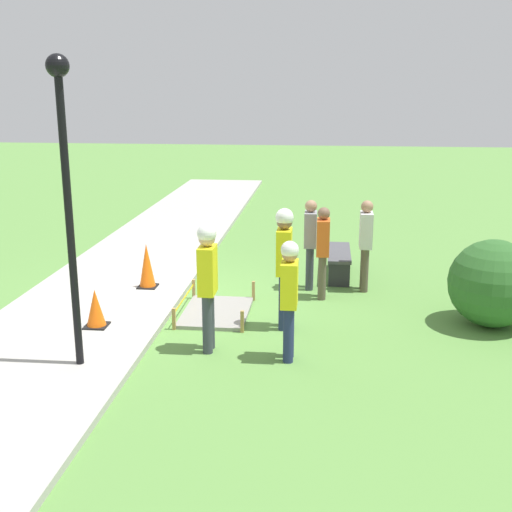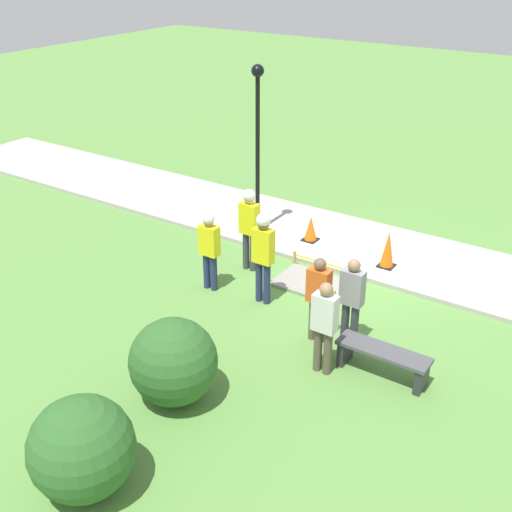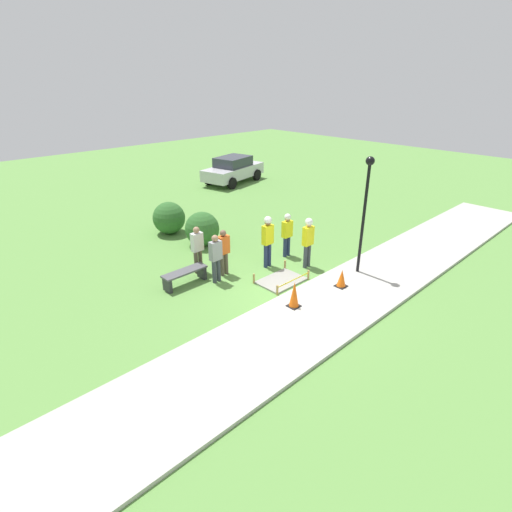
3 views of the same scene
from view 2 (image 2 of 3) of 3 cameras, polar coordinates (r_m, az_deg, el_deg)
ground_plane at (r=13.68m, az=8.60°, el=-1.95°), size 60.00×60.00×0.00m
sidewalk at (r=14.80m, az=10.97°, el=0.39°), size 28.00×2.77×0.10m
wet_concrete_patch at (r=13.31m, az=5.07°, el=-2.41°), size 1.56×1.11×0.35m
traffic_cone_near_patch at (r=13.89m, az=11.64°, el=0.57°), size 0.34×0.34×0.81m
traffic_cone_far_patch at (r=14.89m, az=4.89°, el=2.43°), size 0.34×0.34×0.59m
park_bench at (r=10.73m, az=11.21°, el=-8.85°), size 1.54×0.44×0.50m
worker_supervisor at (r=12.72m, az=-4.17°, el=0.98°), size 0.40×0.24×1.67m
worker_assistant at (r=13.41m, az=-0.60°, el=3.02°), size 0.40×0.26×1.83m
worker_trainee at (r=12.15m, az=0.64°, el=0.57°), size 0.40×0.27×1.88m
bystander_in_orange_shirt at (r=11.14m, az=5.57°, el=-3.48°), size 0.40×0.22×1.63m
bystander_in_gray_shirt at (r=10.34m, az=6.09°, el=-5.94°), size 0.40×0.22×1.67m
bystander_in_white_shirt at (r=11.12m, az=8.51°, el=-3.62°), size 0.40×0.22×1.66m
lamppost_near at (r=14.56m, az=0.15°, el=11.46°), size 0.28×0.28×3.91m
shrub_rounded_near at (r=8.74m, az=-15.23°, el=-16.15°), size 1.38×1.38×1.38m
shrub_rounded_mid at (r=9.95m, az=-7.36°, el=-9.30°), size 1.37×1.37×1.37m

